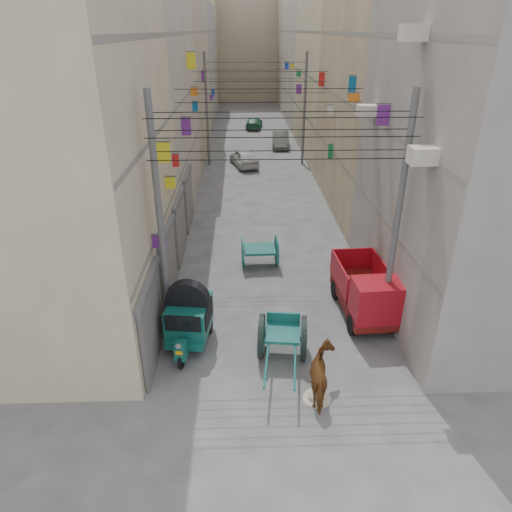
{
  "coord_description": "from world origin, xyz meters",
  "views": [
    {
      "loc": [
        -1.15,
        -6.79,
        9.39
      ],
      "look_at": [
        -0.7,
        6.5,
        2.76
      ],
      "focal_mm": 32.0,
      "sensor_mm": 36.0,
      "label": 1
    }
  ],
  "objects_px": {
    "mini_truck": "(367,297)",
    "distant_car_white": "(244,158)",
    "feed_sack": "(317,395)",
    "horse": "(324,376)",
    "tonga_cart": "(282,337)",
    "second_cart": "(260,251)",
    "distant_car_grey": "(280,139)",
    "auto_rickshaw": "(189,316)",
    "distant_car_green": "(254,123)"
  },
  "relations": [
    {
      "from": "second_cart",
      "to": "distant_car_grey",
      "type": "xyz_separation_m",
      "value": [
        2.75,
        22.68,
        -0.07
      ]
    },
    {
      "from": "feed_sack",
      "to": "horse",
      "type": "bearing_deg",
      "value": 26.26
    },
    {
      "from": "auto_rickshaw",
      "to": "distant_car_grey",
      "type": "distance_m",
      "value": 28.59
    },
    {
      "from": "tonga_cart",
      "to": "distant_car_green",
      "type": "bearing_deg",
      "value": 96.72
    },
    {
      "from": "distant_car_green",
      "to": "tonga_cart",
      "type": "bearing_deg",
      "value": 96.64
    },
    {
      "from": "distant_car_green",
      "to": "distant_car_white",
      "type": "bearing_deg",
      "value": 92.34
    },
    {
      "from": "mini_truck",
      "to": "distant_car_green",
      "type": "relative_size",
      "value": 0.98
    },
    {
      "from": "tonga_cart",
      "to": "horse",
      "type": "height_order",
      "value": "horse"
    },
    {
      "from": "tonga_cart",
      "to": "horse",
      "type": "distance_m",
      "value": 2.09
    },
    {
      "from": "mini_truck",
      "to": "horse",
      "type": "distance_m",
      "value": 4.32
    },
    {
      "from": "feed_sack",
      "to": "distant_car_grey",
      "type": "bearing_deg",
      "value": 87.29
    },
    {
      "from": "auto_rickshaw",
      "to": "second_cart",
      "type": "relative_size",
      "value": 1.59
    },
    {
      "from": "mini_truck",
      "to": "distant_car_white",
      "type": "height_order",
      "value": "mini_truck"
    },
    {
      "from": "second_cart",
      "to": "feed_sack",
      "type": "bearing_deg",
      "value": -83.05
    },
    {
      "from": "auto_rickshaw",
      "to": "tonga_cart",
      "type": "relative_size",
      "value": 0.78
    },
    {
      "from": "mini_truck",
      "to": "distant_car_white",
      "type": "xyz_separation_m",
      "value": [
        -4.13,
        20.73,
        -0.31
      ]
    },
    {
      "from": "second_cart",
      "to": "distant_car_green",
      "type": "bearing_deg",
      "value": 86.7
    },
    {
      "from": "feed_sack",
      "to": "distant_car_green",
      "type": "bearing_deg",
      "value": 90.88
    },
    {
      "from": "horse",
      "to": "distant_car_green",
      "type": "distance_m",
      "value": 39.38
    },
    {
      "from": "distant_car_white",
      "to": "distant_car_green",
      "type": "bearing_deg",
      "value": -109.5
    },
    {
      "from": "feed_sack",
      "to": "horse",
      "type": "xyz_separation_m",
      "value": [
        0.17,
        0.08,
        0.6
      ]
    },
    {
      "from": "mini_truck",
      "to": "distant_car_grey",
      "type": "height_order",
      "value": "mini_truck"
    },
    {
      "from": "second_cart",
      "to": "distant_car_white",
      "type": "distance_m",
      "value": 16.4
    },
    {
      "from": "auto_rickshaw",
      "to": "distant_car_white",
      "type": "distance_m",
      "value": 21.9
    },
    {
      "from": "mini_truck",
      "to": "tonga_cart",
      "type": "bearing_deg",
      "value": -151.89
    },
    {
      "from": "feed_sack",
      "to": "distant_car_white",
      "type": "distance_m",
      "value": 24.62
    },
    {
      "from": "tonga_cart",
      "to": "distant_car_white",
      "type": "relative_size",
      "value": 0.85
    },
    {
      "from": "feed_sack",
      "to": "tonga_cart",
      "type": "bearing_deg",
      "value": 113.31
    },
    {
      "from": "mini_truck",
      "to": "distant_car_grey",
      "type": "distance_m",
      "value": 27.03
    },
    {
      "from": "distant_car_green",
      "to": "second_cart",
      "type": "bearing_deg",
      "value": 95.72
    },
    {
      "from": "mini_truck",
      "to": "feed_sack",
      "type": "xyz_separation_m",
      "value": [
        -2.32,
        -3.83,
        -0.85
      ]
    },
    {
      "from": "second_cart",
      "to": "distant_car_white",
      "type": "relative_size",
      "value": 0.42
    },
    {
      "from": "auto_rickshaw",
      "to": "distant_car_white",
      "type": "height_order",
      "value": "auto_rickshaw"
    },
    {
      "from": "feed_sack",
      "to": "second_cart",
      "type": "bearing_deg",
      "value": 98.99
    },
    {
      "from": "tonga_cart",
      "to": "distant_car_white",
      "type": "height_order",
      "value": "tonga_cart"
    },
    {
      "from": "feed_sack",
      "to": "auto_rickshaw",
      "type": "bearing_deg",
      "value": 144.31
    },
    {
      "from": "auto_rickshaw",
      "to": "feed_sack",
      "type": "distance_m",
      "value": 4.79
    },
    {
      "from": "mini_truck",
      "to": "feed_sack",
      "type": "distance_m",
      "value": 4.55
    },
    {
      "from": "distant_car_white",
      "to": "feed_sack",
      "type": "bearing_deg",
      "value": 79.37
    },
    {
      "from": "tonga_cart",
      "to": "mini_truck",
      "type": "bearing_deg",
      "value": 38.2
    },
    {
      "from": "auto_rickshaw",
      "to": "tonga_cart",
      "type": "bearing_deg",
      "value": -8.53
    },
    {
      "from": "mini_truck",
      "to": "distant_car_white",
      "type": "distance_m",
      "value": 21.14
    },
    {
      "from": "tonga_cart",
      "to": "mini_truck",
      "type": "xyz_separation_m",
      "value": [
        3.15,
        1.9,
        0.23
      ]
    },
    {
      "from": "auto_rickshaw",
      "to": "distant_car_grey",
      "type": "xyz_separation_m",
      "value": [
        5.28,
        28.1,
        -0.37
      ]
    },
    {
      "from": "tonga_cart",
      "to": "distant_car_grey",
      "type": "xyz_separation_m",
      "value": [
        2.29,
        28.92,
        -0.08
      ]
    },
    {
      "from": "tonga_cart",
      "to": "second_cart",
      "type": "bearing_deg",
      "value": 101.31
    },
    {
      "from": "tonga_cart",
      "to": "auto_rickshaw",
      "type": "bearing_deg",
      "value": 171.72
    },
    {
      "from": "second_cart",
      "to": "distant_car_green",
      "type": "distance_m",
      "value": 31.31
    },
    {
      "from": "distant_car_white",
      "to": "distant_car_grey",
      "type": "xyz_separation_m",
      "value": [
        3.27,
        6.29,
        0.01
      ]
    },
    {
      "from": "tonga_cart",
      "to": "second_cart",
      "type": "height_order",
      "value": "tonga_cart"
    }
  ]
}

